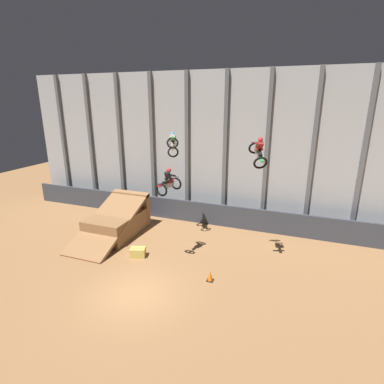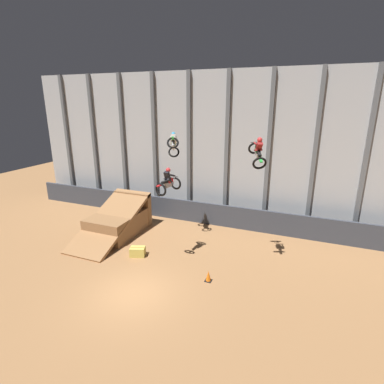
% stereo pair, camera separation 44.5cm
% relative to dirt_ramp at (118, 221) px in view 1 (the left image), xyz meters
% --- Properties ---
extents(ground_plane, '(60.00, 60.00, 0.00)m').
position_rel_dirt_ramp_xyz_m(ground_plane, '(4.89, -5.95, -0.89)').
color(ground_plane, '#996B42').
extents(arena_back_wall, '(32.00, 0.40, 11.27)m').
position_rel_dirt_ramp_xyz_m(arena_back_wall, '(4.89, 5.13, 4.75)').
color(arena_back_wall, '#ADB2B7').
rests_on(arena_back_wall, ground_plane).
extents(lower_barrier, '(31.36, 0.20, 1.68)m').
position_rel_dirt_ramp_xyz_m(lower_barrier, '(4.89, 3.75, -0.05)').
color(lower_barrier, '#383D47').
rests_on(lower_barrier, ground_plane).
extents(dirt_ramp, '(2.97, 6.29, 2.66)m').
position_rel_dirt_ramp_xyz_m(dirt_ramp, '(0.00, 0.00, 0.00)').
color(dirt_ramp, olive).
rests_on(dirt_ramp, ground_plane).
extents(rider_bike_left_air, '(1.32, 1.82, 1.67)m').
position_rel_dirt_ramp_xyz_m(rider_bike_left_air, '(4.15, 0.50, 5.61)').
color(rider_bike_left_air, black).
extents(rider_bike_center_air, '(0.99, 1.80, 1.45)m').
position_rel_dirt_ramp_xyz_m(rider_bike_center_air, '(5.08, -2.20, 3.87)').
color(rider_bike_center_air, black).
extents(rider_bike_right_air, '(1.32, 1.88, 1.68)m').
position_rel_dirt_ramp_xyz_m(rider_bike_right_air, '(9.68, -0.91, 5.67)').
color(rider_bike_right_air, black).
extents(traffic_cone_near_ramp, '(0.36, 0.36, 0.58)m').
position_rel_dirt_ramp_xyz_m(traffic_cone_near_ramp, '(7.96, -3.51, -0.61)').
color(traffic_cone_near_ramp, black).
rests_on(traffic_cone_near_ramp, ground_plane).
extents(hay_bale_trackside, '(1.05, 0.87, 0.57)m').
position_rel_dirt_ramp_xyz_m(hay_bale_trackside, '(3.07, -2.59, -0.61)').
color(hay_bale_trackside, '#CCB751').
rests_on(hay_bale_trackside, ground_plane).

